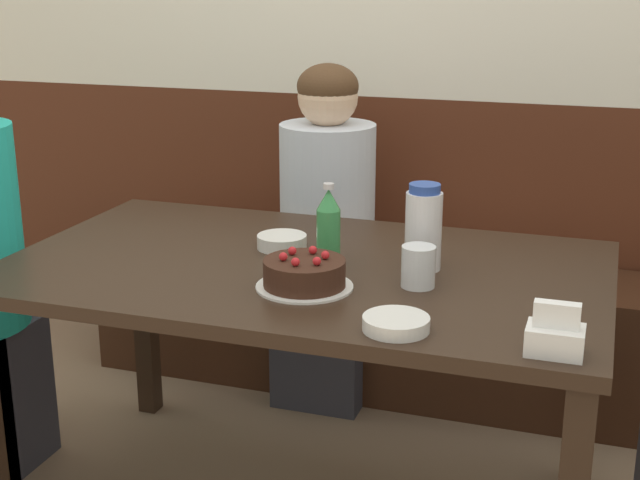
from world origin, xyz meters
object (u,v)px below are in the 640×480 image
at_px(bench_seat, 384,325).
at_px(bowl_soup_white, 396,324).
at_px(water_pitcher, 423,228).
at_px(bowl_rice_small, 282,242).
at_px(glass_water_tall, 418,266).
at_px(person_dark_striped, 327,245).
at_px(soju_bottle, 328,226).
at_px(birthday_cake, 304,274).
at_px(napkin_holder, 555,335).

height_order(bench_seat, bowl_soup_white, bowl_soup_white).
bearing_deg(water_pitcher, bowl_rice_small, 172.71).
xyz_separation_m(bench_seat, glass_water_tall, (0.31, -0.91, 0.54)).
distance_m(bowl_soup_white, bowl_rice_small, 0.62).
bearing_deg(person_dark_striped, glass_water_tall, 31.37).
distance_m(bench_seat, bowl_rice_small, 0.89).
xyz_separation_m(soju_bottle, bowl_soup_white, (0.27, -0.38, -0.08)).
bearing_deg(person_dark_striped, birthday_cake, 14.72).
height_order(napkin_holder, glass_water_tall, napkin_holder).
distance_m(napkin_holder, bowl_rice_small, 0.88).
bearing_deg(birthday_cake, person_dark_striped, 104.72).
height_order(bench_seat, birthday_cake, birthday_cake).
height_order(birthday_cake, napkin_holder, napkin_holder).
distance_m(napkin_holder, glass_water_tall, 0.44).
height_order(bench_seat, bowl_rice_small, bowl_rice_small).
distance_m(water_pitcher, soju_bottle, 0.24).
xyz_separation_m(bowl_rice_small, person_dark_striped, (-0.07, 0.61, -0.19)).
distance_m(bench_seat, soju_bottle, 1.00).
distance_m(soju_bottle, napkin_holder, 0.71).
bearing_deg(bench_seat, glass_water_tall, -71.24).
distance_m(bowl_soup_white, glass_water_tall, 0.28).
bearing_deg(birthday_cake, soju_bottle, 91.44).
bearing_deg(person_dark_striped, bowl_soup_white, 25.00).
height_order(glass_water_tall, person_dark_striped, person_dark_striped).
xyz_separation_m(birthday_cake, person_dark_striped, (-0.23, 0.88, -0.21)).
height_order(napkin_holder, bowl_soup_white, napkin_holder).
relative_size(soju_bottle, bowl_rice_small, 1.56).
distance_m(napkin_holder, bowl_soup_white, 0.32).
distance_m(birthday_cake, glass_water_tall, 0.27).
xyz_separation_m(bench_seat, bowl_soup_white, (0.32, -1.18, 0.50)).
bearing_deg(birthday_cake, bench_seat, 93.42).
bearing_deg(bowl_rice_small, bowl_soup_white, -47.02).
height_order(napkin_holder, bowl_rice_small, napkin_holder).
xyz_separation_m(water_pitcher, bowl_rice_small, (-0.39, 0.05, -0.09)).
bearing_deg(bowl_soup_white, bowl_rice_small, 132.98).
xyz_separation_m(water_pitcher, napkin_holder, (0.35, -0.42, -0.07)).
relative_size(birthday_cake, soju_bottle, 1.11).
distance_m(bench_seat, bowl_soup_white, 1.33).
height_order(bowl_soup_white, bowl_rice_small, bowl_rice_small).
distance_m(soju_bottle, person_dark_striped, 0.77).
height_order(bowl_soup_white, glass_water_tall, glass_water_tall).
distance_m(water_pitcher, glass_water_tall, 0.14).
height_order(birthday_cake, bowl_rice_small, birthday_cake).
distance_m(bowl_rice_small, glass_water_tall, 0.45).
bearing_deg(bowl_rice_small, birthday_cake, -59.56).
bearing_deg(soju_bottle, bench_seat, 93.89).
xyz_separation_m(bench_seat, person_dark_striped, (-0.17, -0.12, 0.31)).
height_order(soju_bottle, bowl_rice_small, soju_bottle).
height_order(birthday_cake, glass_water_tall, glass_water_tall).
bearing_deg(birthday_cake, bowl_rice_small, 120.44).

